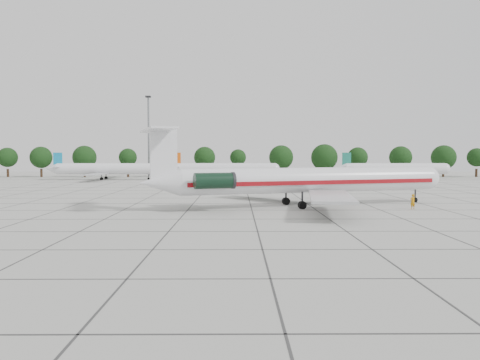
{
  "coord_description": "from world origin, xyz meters",
  "views": [
    {
      "loc": [
        -1.87,
        -57.64,
        6.93
      ],
      "look_at": [
        -1.45,
        4.67,
        3.5
      ],
      "focal_mm": 35.0,
      "sensor_mm": 36.0,
      "label": 1
    }
  ],
  "objects": [
    {
      "name": "bg_airliner_d",
      "position": [
        41.53,
        70.44,
        2.91
      ],
      "size": [
        28.24,
        27.2,
        7.4
      ],
      "color": "silver",
      "rests_on": "ground"
    },
    {
      "name": "bg_airliner_b",
      "position": [
        -37.38,
        69.92,
        2.91
      ],
      "size": [
        28.24,
        27.2,
        7.4
      ],
      "color": "silver",
      "rests_on": "ground"
    },
    {
      "name": "bg_airliner_c",
      "position": [
        -5.3,
        71.42,
        2.91
      ],
      "size": [
        28.24,
        27.2,
        7.4
      ],
      "color": "silver",
      "rests_on": "ground"
    },
    {
      "name": "floodlight_mast",
      "position": [
        -30.0,
        92.0,
        14.28
      ],
      "size": [
        1.6,
        1.6,
        25.45
      ],
      "color": "slate",
      "rests_on": "ground"
    },
    {
      "name": "main_airliner",
      "position": [
        6.25,
        3.87,
        3.55
      ],
      "size": [
        41.99,
        32.17,
        10.04
      ],
      "rotation": [
        0.0,
        0.0,
        0.3
      ],
      "color": "silver",
      "rests_on": "ground"
    },
    {
      "name": "ground",
      "position": [
        0.0,
        0.0,
        0.0
      ],
      "size": [
        260.0,
        260.0,
        0.0
      ],
      "primitive_type": "plane",
      "color": "#B0B0A9",
      "rests_on": "ground"
    },
    {
      "name": "tree_line",
      "position": [
        -11.68,
        85.0,
        5.98
      ],
      "size": [
        249.86,
        8.44,
        10.22
      ],
      "color": "#332114",
      "rests_on": "ground"
    },
    {
      "name": "ground_crew",
      "position": [
        20.33,
        0.91,
        0.96
      ],
      "size": [
        0.82,
        0.68,
        1.93
      ],
      "primitive_type": "imported",
      "rotation": [
        0.0,
        0.0,
        3.51
      ],
      "color": "#C27D0B",
      "rests_on": "ground"
    },
    {
      "name": "apron_joints",
      "position": [
        0.0,
        15.0,
        0.01
      ],
      "size": [
        170.0,
        170.0,
        0.02
      ],
      "primitive_type": "cube",
      "color": "#383838",
      "rests_on": "ground"
    }
  ]
}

